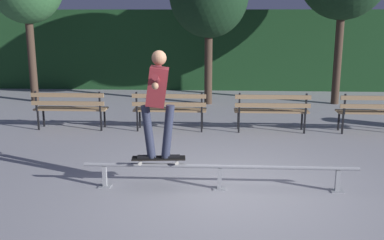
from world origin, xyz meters
TOP-DOWN VIEW (x-y plane):
  - ground_plane at (0.00, 0.00)m, footprint 90.00×90.00m
  - hedge_backdrop at (0.00, 9.46)m, footprint 24.00×1.20m
  - grind_rail at (0.00, 0.05)m, footprint 4.01×0.18m
  - skateboard at (-0.89, 0.05)m, footprint 0.79×0.27m
  - skateboarder at (-0.89, 0.05)m, footprint 0.63×1.41m
  - park_bench_leftmost at (-3.28, 3.40)m, footprint 1.60×0.41m
  - park_bench_left_center at (-1.07, 3.40)m, footprint 1.60×0.41m
  - park_bench_right_center at (1.14, 3.40)m, footprint 1.60×0.41m
  - park_bench_rightmost at (3.35, 3.40)m, footprint 1.60×0.41m

SIDE VIEW (x-z plane):
  - ground_plane at x=0.00m, z-range 0.00..0.00m
  - grind_rail at x=0.00m, z-range 0.10..0.48m
  - skateboard at x=-0.89m, z-range 0.41..0.50m
  - park_bench_leftmost at x=-3.28m, z-range 0.10..0.98m
  - park_bench_left_center at x=-1.07m, z-range 0.10..0.98m
  - park_bench_right_center at x=1.14m, z-range 0.10..0.98m
  - park_bench_rightmost at x=3.35m, z-range 0.10..0.98m
  - hedge_backdrop at x=0.00m, z-range 0.00..2.66m
  - skateboarder at x=-0.89m, z-range 0.61..2.17m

